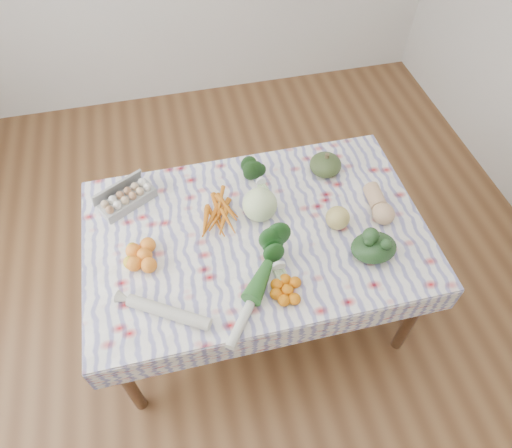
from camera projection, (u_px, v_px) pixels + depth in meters
name	position (u px, v px, depth m)	size (l,w,h in m)	color
ground	(256.00, 305.00, 2.83)	(4.50, 4.50, 0.00)	brown
dining_table	(256.00, 241.00, 2.30)	(1.60, 1.00, 0.75)	brown
tablecloth	(256.00, 232.00, 2.23)	(1.66, 1.06, 0.01)	white
egg_carton	(128.00, 199.00, 2.31)	(0.29, 0.11, 0.08)	#A5A5A1
carrot_bunch	(216.00, 216.00, 2.26)	(0.25, 0.23, 0.05)	#C76614
kale_bunch	(259.00, 172.00, 2.39)	(0.14, 0.12, 0.12)	#163513
kabocha_squash	(325.00, 165.00, 2.43)	(0.17, 0.17, 0.11)	#3B4D25
cabbage	(260.00, 205.00, 2.22)	(0.17, 0.17, 0.17)	beige
butternut_squash	(379.00, 203.00, 2.27)	(0.11, 0.24, 0.11)	tan
orange_cluster	(144.00, 255.00, 2.10)	(0.23, 0.23, 0.08)	orange
broccoli	(275.00, 255.00, 2.07)	(0.16, 0.16, 0.12)	#174516
mandarin_cluster	(287.00, 290.00, 2.00)	(0.18, 0.18, 0.06)	orange
grapefruit	(338.00, 218.00, 2.21)	(0.12, 0.12, 0.12)	tan
spinach_bag	(374.00, 247.00, 2.11)	(0.22, 0.17, 0.10)	#193317
daikon	(169.00, 312.00, 1.93)	(0.06, 0.06, 0.40)	beige
leek	(250.00, 305.00, 1.96)	(0.05, 0.05, 0.42)	beige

